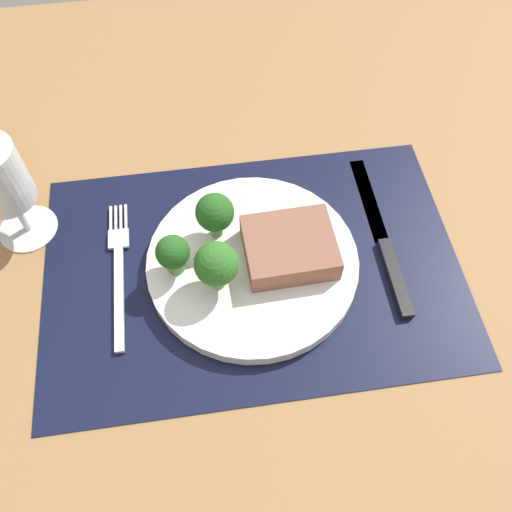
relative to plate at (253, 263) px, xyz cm
name	(u,v)px	position (x,y,z in cm)	size (l,w,h in cm)	color
ground_plane	(253,274)	(0.00, 0.00, -2.60)	(140.00, 110.00, 3.00)	#996D42
placemat	(253,267)	(0.00, 0.00, -0.95)	(47.17, 31.76, 0.30)	black
plate	(253,263)	(0.00, 0.00, 0.00)	(23.75, 23.75, 1.60)	white
steak	(289,244)	(4.11, 0.41, 2.28)	(9.81, 8.35, 2.96)	#8C5647
broccoli_center	(215,213)	(-3.57, 4.04, 4.66)	(4.30, 4.30, 6.15)	#5B8942
broccoli_back_left	(173,252)	(-8.48, 0.12, 3.83)	(3.69, 3.69, 5.14)	#5B8942
broccoli_near_steak	(216,265)	(-4.08, -2.58, 4.74)	(4.70, 4.70, 6.42)	#6B994C
fork	(119,271)	(-15.06, 1.42, -0.55)	(2.40, 19.20, 0.50)	silver
knife	(385,245)	(15.59, 0.53, -0.50)	(1.80, 23.00, 0.80)	black
wine_glass	(0,181)	(-25.81, 9.14, 7.70)	(6.92, 6.92, 13.46)	silver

